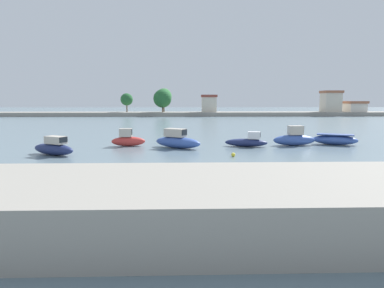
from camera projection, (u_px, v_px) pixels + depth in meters
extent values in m
plane|color=slate|center=(191.00, 176.00, 19.01)|extent=(400.00, 400.00, 0.00)
cube|color=gray|center=(197.00, 204.00, 11.06)|extent=(79.68, 6.02, 1.78)
ellipsoid|color=navy|center=(53.00, 149.00, 26.27)|extent=(4.40, 3.15, 0.97)
cube|color=#BCB2A3|center=(56.00, 140.00, 26.02)|extent=(1.97, 1.61, 0.62)
cube|color=black|center=(63.00, 140.00, 25.61)|extent=(0.44, 0.73, 0.43)
ellipsoid|color=#C63833|center=(128.00, 141.00, 31.45)|extent=(3.36, 1.15, 0.94)
cube|color=#BCB2A3|center=(126.00, 133.00, 31.31)|extent=(1.25, 0.82, 0.81)
cube|color=black|center=(132.00, 132.00, 31.35)|extent=(0.12, 0.68, 0.57)
ellipsoid|color=#3856A8|center=(178.00, 142.00, 30.17)|extent=(4.96, 3.87, 1.08)
cube|color=#BCB2A3|center=(175.00, 133.00, 30.17)|extent=(2.24, 1.91, 0.76)
cube|color=black|center=(184.00, 132.00, 29.66)|extent=(0.54, 0.81, 0.54)
ellipsoid|color=navy|center=(246.00, 143.00, 31.15)|extent=(4.27, 1.94, 0.78)
cube|color=silver|center=(254.00, 135.00, 30.93)|extent=(1.27, 0.90, 0.70)
cube|color=black|center=(260.00, 135.00, 30.83)|extent=(0.20, 0.63, 0.49)
ellipsoid|color=#3856A8|center=(294.00, 140.00, 31.90)|extent=(4.40, 1.66, 1.09)
cube|color=#BCB2A3|center=(295.00, 130.00, 31.77)|extent=(1.45, 0.89, 0.90)
cube|color=black|center=(302.00, 129.00, 31.82)|extent=(0.12, 0.73, 0.63)
ellipsoid|color=#3856A8|center=(335.00, 140.00, 32.43)|extent=(4.59, 3.24, 0.99)
cube|color=navy|center=(335.00, 135.00, 32.35)|extent=(3.70, 2.65, 0.11)
sphere|color=yellow|center=(171.00, 138.00, 36.92)|extent=(0.39, 0.39, 0.39)
sphere|color=white|center=(232.00, 168.00, 20.43)|extent=(0.36, 0.36, 0.36)
sphere|color=yellow|center=(233.00, 155.00, 25.52)|extent=(0.33, 0.33, 0.33)
cube|color=gray|center=(185.00, 114.00, 93.94)|extent=(136.36, 8.49, 1.15)
cube|color=beige|center=(209.00, 105.00, 92.97)|extent=(4.14, 3.51, 4.34)
cube|color=brown|center=(209.00, 96.00, 92.63)|extent=(4.55, 3.86, 0.70)
cube|color=beige|center=(331.00, 102.00, 94.45)|extent=(4.85, 4.51, 5.58)
cube|color=#995B42|center=(331.00, 92.00, 94.02)|extent=(5.34, 4.96, 0.70)
cube|color=beige|center=(354.00, 108.00, 94.81)|extent=(4.95, 5.61, 2.50)
cube|color=#995B42|center=(355.00, 102.00, 94.59)|extent=(5.44, 6.17, 0.70)
cylinder|color=brown|center=(163.00, 109.00, 92.60)|extent=(0.36, 0.36, 1.83)
sphere|color=#235B2D|center=(162.00, 99.00, 92.19)|extent=(5.28, 5.28, 5.28)
cylinder|color=brown|center=(127.00, 108.00, 94.01)|extent=(0.36, 0.36, 2.26)
sphere|color=#235B2D|center=(127.00, 99.00, 93.66)|extent=(3.62, 3.62, 3.62)
cylinder|color=brown|center=(164.00, 107.00, 93.87)|extent=(0.36, 0.36, 2.79)
sphere|color=#387A3D|center=(164.00, 96.00, 93.43)|extent=(4.62, 4.62, 4.62)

